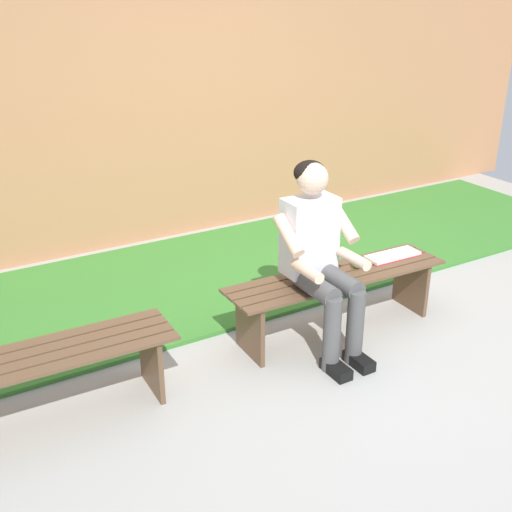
% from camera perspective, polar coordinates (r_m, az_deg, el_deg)
% --- Properties ---
extents(ground_plane, '(10.00, 7.00, 0.04)m').
position_cam_1_polar(ground_plane, '(3.30, 2.96, -19.24)').
color(ground_plane, '#9E9E99').
extents(grass_strip, '(9.00, 1.75, 0.03)m').
position_cam_1_polar(grass_strip, '(4.95, -11.16, -3.36)').
color(grass_strip, '#387A2D').
rests_on(grass_strip, ground).
extents(brick_wall, '(9.50, 0.24, 2.90)m').
position_cam_1_polar(brick_wall, '(5.72, -11.11, 15.41)').
color(brick_wall, '#B27A51').
rests_on(brick_wall, ground).
extents(bench_near, '(1.59, 0.42, 0.43)m').
position_cam_1_polar(bench_near, '(4.28, 7.39, -2.92)').
color(bench_near, brown).
rests_on(bench_near, ground).
extents(bench_far, '(1.67, 0.42, 0.43)m').
position_cam_1_polar(bench_far, '(3.57, -20.64, -10.24)').
color(bench_far, brown).
rests_on(bench_far, ground).
extents(person_seated, '(0.50, 0.69, 1.23)m').
position_cam_1_polar(person_seated, '(3.94, 5.83, 0.31)').
color(person_seated, silver).
rests_on(person_seated, ground).
extents(apple, '(0.07, 0.07, 0.07)m').
position_cam_1_polar(apple, '(4.34, 9.18, -0.66)').
color(apple, '#72B738').
rests_on(apple, bench_near).
extents(book_open, '(0.42, 0.17, 0.02)m').
position_cam_1_polar(book_open, '(4.57, 12.35, 0.03)').
color(book_open, white).
rests_on(book_open, bench_near).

